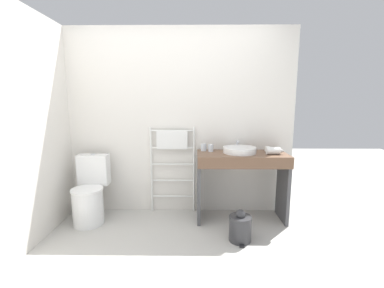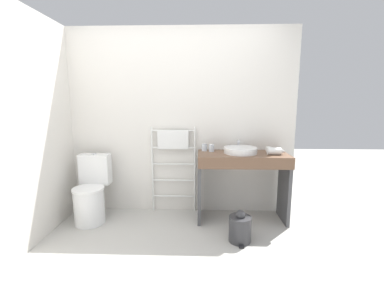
# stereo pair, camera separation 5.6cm
# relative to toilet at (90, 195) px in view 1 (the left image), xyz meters

# --- Properties ---
(ground_plane) EXTENTS (12.00, 12.00, 0.00)m
(ground_plane) POSITION_rel_toilet_xyz_m (1.04, -1.04, -0.34)
(ground_plane) COLOR #B2AFA8
(wall_back) EXTENTS (3.02, 0.12, 2.38)m
(wall_back) POSITION_rel_toilet_xyz_m (1.04, 0.41, 0.85)
(wall_back) COLOR silver
(wall_back) RESTS_ON ground_plane
(wall_side) EXTENTS (0.12, 2.07, 2.38)m
(wall_side) POSITION_rel_toilet_xyz_m (-0.41, -0.35, 0.85)
(wall_side) COLOR silver
(wall_side) RESTS_ON ground_plane
(toilet) EXTENTS (0.37, 0.51, 0.81)m
(toilet) POSITION_rel_toilet_xyz_m (0.00, 0.00, 0.00)
(toilet) COLOR white
(toilet) RESTS_ON ground_plane
(towel_radiator) EXTENTS (0.59, 0.06, 1.14)m
(towel_radiator) POSITION_rel_toilet_xyz_m (0.98, 0.30, 0.49)
(towel_radiator) COLOR white
(towel_radiator) RESTS_ON ground_plane
(vanity_counter) EXTENTS (1.08, 0.48, 0.84)m
(vanity_counter) POSITION_rel_toilet_xyz_m (1.85, 0.08, 0.25)
(vanity_counter) COLOR brown
(vanity_counter) RESTS_ON ground_plane
(sink_basin) EXTENTS (0.40, 0.40, 0.07)m
(sink_basin) POSITION_rel_toilet_xyz_m (1.82, 0.11, 0.54)
(sink_basin) COLOR white
(sink_basin) RESTS_ON vanity_counter
(faucet) EXTENTS (0.02, 0.10, 0.13)m
(faucet) POSITION_rel_toilet_xyz_m (1.82, 0.28, 0.59)
(faucet) COLOR silver
(faucet) RESTS_ON vanity_counter
(cup_near_wall) EXTENTS (0.07, 0.07, 0.09)m
(cup_near_wall) POSITION_rel_toilet_xyz_m (1.39, 0.23, 0.55)
(cup_near_wall) COLOR silver
(cup_near_wall) RESTS_ON vanity_counter
(cup_near_edge) EXTENTS (0.07, 0.07, 0.09)m
(cup_near_edge) POSITION_rel_toilet_xyz_m (1.48, 0.19, 0.55)
(cup_near_edge) COLOR silver
(cup_near_edge) RESTS_ON vanity_counter
(hair_dryer) EXTENTS (0.21, 0.19, 0.09)m
(hair_dryer) POSITION_rel_toilet_xyz_m (2.21, 0.04, 0.55)
(hair_dryer) COLOR white
(hair_dryer) RESTS_ON vanity_counter
(trash_bin) EXTENTS (0.23, 0.27, 0.34)m
(trash_bin) POSITION_rel_toilet_xyz_m (1.76, -0.42, -0.19)
(trash_bin) COLOR #333335
(trash_bin) RESTS_ON ground_plane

